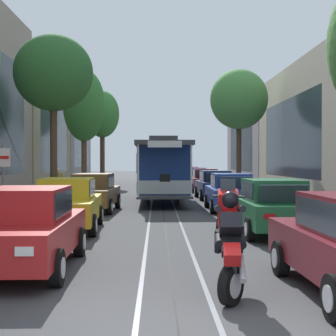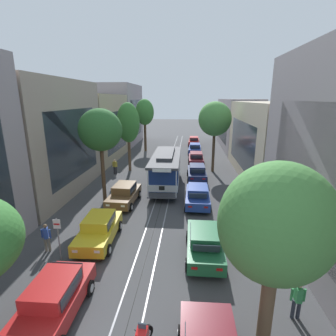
{
  "view_description": "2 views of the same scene",
  "coord_description": "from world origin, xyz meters",
  "px_view_note": "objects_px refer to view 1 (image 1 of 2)",
  "views": [
    {
      "loc": [
        -0.26,
        -5.74,
        2.1
      ],
      "look_at": [
        0.36,
        22.17,
        1.72
      ],
      "focal_mm": 52.89,
      "sensor_mm": 36.0,
      "label": 1
    },
    {
      "loc": [
        2.15,
        -3.67,
        8.14
      ],
      "look_at": [
        0.0,
        21.47,
        1.24
      ],
      "focal_mm": 27.32,
      "sensor_mm": 36.0,
      "label": 2
    }
  ],
  "objects_px": {
    "parked_car_green_second_right": "(272,206)",
    "street_tree_kerb_right_second": "(239,100)",
    "parked_car_yellow_second_left": "(67,204)",
    "cable_car_trolley": "(162,170)",
    "motorcycle_with_rider": "(229,236)",
    "parked_car_brown_mid_left": "(93,192)",
    "street_tree_kerb_left_second": "(53,74)",
    "parked_car_maroon_fifth_right": "(205,180)",
    "parked_car_blue_sixth_right": "(196,177)",
    "parked_car_navy_fourth_right": "(215,185)",
    "parked_car_red_far_right": "(190,175)",
    "pedestrian_on_right_pavement": "(58,181)",
    "parked_car_blue_mid_right": "(230,192)",
    "parked_car_red_near_left": "(24,228)",
    "street_tree_kerb_left_mid": "(84,106)",
    "street_tree_kerb_left_fourth": "(102,115)",
    "street_sign_post": "(3,182)"
  },
  "relations": [
    {
      "from": "parked_car_green_second_right",
      "to": "parked_car_navy_fourth_right",
      "type": "relative_size",
      "value": 0.99
    },
    {
      "from": "street_tree_kerb_left_mid",
      "to": "street_sign_post",
      "type": "distance_m",
      "value": 17.83
    },
    {
      "from": "street_tree_kerb_left_second",
      "to": "street_tree_kerb_left_fourth",
      "type": "relative_size",
      "value": 0.92
    },
    {
      "from": "parked_car_brown_mid_left",
      "to": "street_tree_kerb_right_second",
      "type": "height_order",
      "value": "street_tree_kerb_right_second"
    },
    {
      "from": "street_tree_kerb_left_fourth",
      "to": "cable_car_trolley",
      "type": "relative_size",
      "value": 0.88
    },
    {
      "from": "parked_car_blue_mid_right",
      "to": "parked_car_blue_sixth_right",
      "type": "distance_m",
      "value": 19.35
    },
    {
      "from": "parked_car_navy_fourth_right",
      "to": "street_tree_kerb_left_fourth",
      "type": "xyz_separation_m",
      "value": [
        -7.83,
        14.4,
        5.19
      ]
    },
    {
      "from": "street_tree_kerb_left_fourth",
      "to": "parked_car_brown_mid_left",
      "type": "bearing_deg",
      "value": -84.78
    },
    {
      "from": "parked_car_red_far_right",
      "to": "motorcycle_with_rider",
      "type": "distance_m",
      "value": 39.77
    },
    {
      "from": "parked_car_maroon_fifth_right",
      "to": "pedestrian_on_right_pavement",
      "type": "bearing_deg",
      "value": -150.57
    },
    {
      "from": "motorcycle_with_rider",
      "to": "cable_car_trolley",
      "type": "bearing_deg",
      "value": 92.71
    },
    {
      "from": "parked_car_blue_sixth_right",
      "to": "cable_car_trolley",
      "type": "xyz_separation_m",
      "value": [
        -2.96,
        -14.76,
        0.86
      ]
    },
    {
      "from": "parked_car_brown_mid_left",
      "to": "parked_car_navy_fourth_right",
      "type": "relative_size",
      "value": 1.0
    },
    {
      "from": "street_tree_kerb_left_second",
      "to": "pedestrian_on_right_pavement",
      "type": "height_order",
      "value": "street_tree_kerb_left_second"
    },
    {
      "from": "parked_car_red_far_right",
      "to": "pedestrian_on_right_pavement",
      "type": "distance_m",
      "value": 20.64
    },
    {
      "from": "parked_car_red_far_right",
      "to": "motorcycle_with_rider",
      "type": "relative_size",
      "value": 2.38
    },
    {
      "from": "parked_car_green_second_right",
      "to": "cable_car_trolley",
      "type": "relative_size",
      "value": 0.48
    },
    {
      "from": "parked_car_green_second_right",
      "to": "street_tree_kerb_left_fourth",
      "type": "distance_m",
      "value": 29.28
    },
    {
      "from": "parked_car_maroon_fifth_right",
      "to": "street_tree_kerb_left_second",
      "type": "height_order",
      "value": "street_tree_kerb_left_second"
    },
    {
      "from": "parked_car_maroon_fifth_right",
      "to": "parked_car_blue_sixth_right",
      "type": "bearing_deg",
      "value": 90.41
    },
    {
      "from": "parked_car_yellow_second_left",
      "to": "cable_car_trolley",
      "type": "relative_size",
      "value": 0.48
    },
    {
      "from": "parked_car_blue_sixth_right",
      "to": "pedestrian_on_right_pavement",
      "type": "bearing_deg",
      "value": -127.63
    },
    {
      "from": "parked_car_red_near_left",
      "to": "parked_car_green_second_right",
      "type": "xyz_separation_m",
      "value": [
        5.89,
        4.53,
        0.0
      ]
    },
    {
      "from": "parked_car_yellow_second_left",
      "to": "street_tree_kerb_left_second",
      "type": "relative_size",
      "value": 0.59
    },
    {
      "from": "street_tree_kerb_right_second",
      "to": "motorcycle_with_rider",
      "type": "bearing_deg",
      "value": -99.8
    },
    {
      "from": "parked_car_red_near_left",
      "to": "parked_car_brown_mid_left",
      "type": "relative_size",
      "value": 0.99
    },
    {
      "from": "parked_car_blue_sixth_right",
      "to": "street_tree_kerb_right_second",
      "type": "bearing_deg",
      "value": -78.83
    },
    {
      "from": "street_tree_kerb_left_mid",
      "to": "parked_car_blue_mid_right",
      "type": "bearing_deg",
      "value": -51.1
    },
    {
      "from": "parked_car_red_far_right",
      "to": "street_tree_kerb_left_second",
      "type": "xyz_separation_m",
      "value": [
        -7.53,
        -26.31,
        4.98
      ]
    },
    {
      "from": "parked_car_green_second_right",
      "to": "street_tree_kerb_right_second",
      "type": "distance_m",
      "value": 17.42
    },
    {
      "from": "parked_car_blue_sixth_right",
      "to": "street_tree_kerb_left_second",
      "type": "bearing_deg",
      "value": -111.44
    },
    {
      "from": "parked_car_red_near_left",
      "to": "motorcycle_with_rider",
      "type": "height_order",
      "value": "motorcycle_with_rider"
    },
    {
      "from": "street_tree_kerb_left_mid",
      "to": "parked_car_maroon_fifth_right",
      "type": "bearing_deg",
      "value": 23.97
    },
    {
      "from": "parked_car_navy_fourth_right",
      "to": "street_tree_kerb_left_second",
      "type": "bearing_deg",
      "value": -139.4
    },
    {
      "from": "parked_car_yellow_second_left",
      "to": "street_sign_post",
      "type": "height_order",
      "value": "street_sign_post"
    },
    {
      "from": "parked_car_brown_mid_left",
      "to": "motorcycle_with_rider",
      "type": "bearing_deg",
      "value": -73.95
    },
    {
      "from": "parked_car_red_near_left",
      "to": "parked_car_blue_sixth_right",
      "type": "height_order",
      "value": "same"
    },
    {
      "from": "parked_car_navy_fourth_right",
      "to": "parked_car_maroon_fifth_right",
      "type": "bearing_deg",
      "value": 89.59
    },
    {
      "from": "street_tree_kerb_left_second",
      "to": "street_tree_kerb_right_second",
      "type": "distance_m",
      "value": 13.59
    },
    {
      "from": "parked_car_red_near_left",
      "to": "street_tree_kerb_left_mid",
      "type": "relative_size",
      "value": 0.57
    },
    {
      "from": "parked_car_brown_mid_left",
      "to": "cable_car_trolley",
      "type": "height_order",
      "value": "cable_car_trolley"
    },
    {
      "from": "street_tree_kerb_left_fourth",
      "to": "street_tree_kerb_right_second",
      "type": "bearing_deg",
      "value": -48.93
    },
    {
      "from": "motorcycle_with_rider",
      "to": "parked_car_maroon_fifth_right",
      "type": "bearing_deg",
      "value": 85.29
    },
    {
      "from": "parked_car_green_second_right",
      "to": "cable_car_trolley",
      "type": "xyz_separation_m",
      "value": [
        -3.05,
        11.34,
        0.86
      ]
    },
    {
      "from": "cable_car_trolley",
      "to": "parked_car_green_second_right",
      "type": "bearing_deg",
      "value": -74.93
    },
    {
      "from": "parked_car_brown_mid_left",
      "to": "parked_car_blue_sixth_right",
      "type": "bearing_deg",
      "value": 73.19
    },
    {
      "from": "parked_car_navy_fourth_right",
      "to": "parked_car_blue_sixth_right",
      "type": "relative_size",
      "value": 1.0
    },
    {
      "from": "street_tree_kerb_left_mid",
      "to": "cable_car_trolley",
      "type": "bearing_deg",
      "value": -45.52
    },
    {
      "from": "parked_car_maroon_fifth_right",
      "to": "street_tree_kerb_left_second",
      "type": "xyz_separation_m",
      "value": [
        -7.63,
        -12.77,
        4.98
      ]
    },
    {
      "from": "street_tree_kerb_left_second",
      "to": "street_tree_kerb_left_fourth",
      "type": "distance_m",
      "value": 20.9
    }
  ]
}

